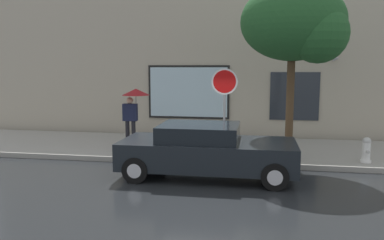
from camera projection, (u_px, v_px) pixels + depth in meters
The scene contains 8 objects.
ground_plane at pixel (202, 176), 9.96m from camera, with size 60.00×60.00×0.00m, color black.
sidewalk at pixel (215, 149), 12.87m from camera, with size 20.00×4.00×0.15m, color gray.
building_facade at pixel (223, 49), 14.85m from camera, with size 20.00×0.67×7.00m.
parked_car at pixel (206, 150), 9.84m from camera, with size 4.40×1.95×1.35m.
fire_hydrant at pixel (366, 150), 10.73m from camera, with size 0.30×0.44×0.71m.
pedestrian_with_umbrella at pixel (134, 101), 12.98m from camera, with size 0.95×0.95×1.92m.
street_tree at pixel (298, 25), 10.57m from camera, with size 2.89×2.46×4.97m.
stop_sign at pixel (224, 95), 11.19m from camera, with size 0.76×0.10×2.60m.
Camera 1 is at (1.39, -9.57, 2.79)m, focal length 36.08 mm.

